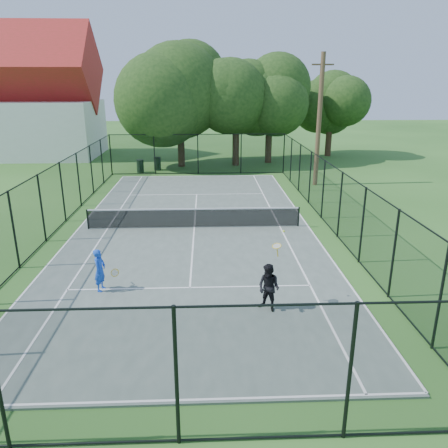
{
  "coord_description": "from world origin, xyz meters",
  "views": [
    {
      "loc": [
        0.6,
        -19.8,
        6.72
      ],
      "look_at": [
        1.3,
        -3.0,
        1.2
      ],
      "focal_mm": 35.0,
      "sensor_mm": 36.0,
      "label": 1
    }
  ],
  "objects_px": {
    "trash_bin_right": "(157,164)",
    "player_black": "(269,287)",
    "utility_pole": "(319,120)",
    "tennis_net": "(194,217)",
    "player_blue": "(100,270)",
    "trash_bin_left": "(140,166)"
  },
  "relations": [
    {
      "from": "tennis_net",
      "to": "trash_bin_left",
      "type": "distance_m",
      "value": 14.41
    },
    {
      "from": "trash_bin_left",
      "to": "player_black",
      "type": "xyz_separation_m",
      "value": [
        6.91,
        -21.69,
        0.3
      ]
    },
    {
      "from": "trash_bin_left",
      "to": "utility_pole",
      "type": "height_order",
      "value": "utility_pole"
    },
    {
      "from": "trash_bin_left",
      "to": "player_blue",
      "type": "bearing_deg",
      "value": -85.69
    },
    {
      "from": "tennis_net",
      "to": "player_black",
      "type": "bearing_deg",
      "value": -73.02
    },
    {
      "from": "player_blue",
      "to": "player_black",
      "type": "bearing_deg",
      "value": -16.12
    },
    {
      "from": "utility_pole",
      "to": "player_black",
      "type": "distance_m",
      "value": 18.22
    },
    {
      "from": "trash_bin_right",
      "to": "player_black",
      "type": "height_order",
      "value": "player_black"
    },
    {
      "from": "trash_bin_left",
      "to": "utility_pole",
      "type": "bearing_deg",
      "value": -20.65
    },
    {
      "from": "player_black",
      "to": "utility_pole",
      "type": "bearing_deg",
      "value": 71.87
    },
    {
      "from": "trash_bin_left",
      "to": "player_blue",
      "type": "relative_size",
      "value": 0.69
    },
    {
      "from": "tennis_net",
      "to": "utility_pole",
      "type": "bearing_deg",
      "value": 48.36
    },
    {
      "from": "player_blue",
      "to": "trash_bin_right",
      "type": "bearing_deg",
      "value": 90.8
    },
    {
      "from": "player_blue",
      "to": "player_black",
      "type": "relative_size",
      "value": 0.62
    },
    {
      "from": "tennis_net",
      "to": "player_black",
      "type": "xyz_separation_m",
      "value": [
        2.44,
        -7.99,
        0.23
      ]
    },
    {
      "from": "trash_bin_left",
      "to": "utility_pole",
      "type": "distance_m",
      "value": 13.85
    },
    {
      "from": "tennis_net",
      "to": "trash_bin_left",
      "type": "relative_size",
      "value": 10.07
    },
    {
      "from": "trash_bin_left",
      "to": "trash_bin_right",
      "type": "xyz_separation_m",
      "value": [
        1.22,
        0.9,
        0.01
      ]
    },
    {
      "from": "tennis_net",
      "to": "player_blue",
      "type": "xyz_separation_m",
      "value": [
        -2.95,
        -6.43,
        0.2
      ]
    },
    {
      "from": "trash_bin_right",
      "to": "player_black",
      "type": "xyz_separation_m",
      "value": [
        5.68,
        -22.59,
        0.29
      ]
    },
    {
      "from": "tennis_net",
      "to": "trash_bin_left",
      "type": "xyz_separation_m",
      "value": [
        -4.47,
        13.7,
        -0.07
      ]
    },
    {
      "from": "utility_pole",
      "to": "trash_bin_right",
      "type": "bearing_deg",
      "value": 153.55
    }
  ]
}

